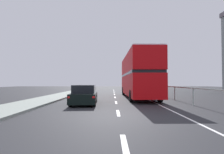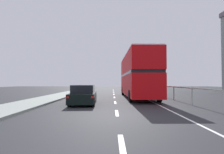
% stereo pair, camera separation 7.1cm
% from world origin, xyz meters
% --- Properties ---
extents(ground_plane, '(75.16, 120.00, 0.10)m').
position_xyz_m(ground_plane, '(0.00, 0.00, -0.05)').
color(ground_plane, '#26272B').
extents(lane_paint_markings, '(3.19, 46.00, 0.01)m').
position_xyz_m(lane_paint_markings, '(1.99, 8.61, 0.00)').
color(lane_paint_markings, silver).
rests_on(lane_paint_markings, ground).
extents(bridge_side_railing, '(0.10, 42.00, 1.23)m').
position_xyz_m(bridge_side_railing, '(5.30, 9.00, 0.99)').
color(bridge_side_railing, '#ABBBB2').
rests_on(bridge_side_railing, ground).
extents(double_decker_bus_red, '(2.73, 10.94, 4.42)m').
position_xyz_m(double_decker_bus_red, '(2.34, 9.58, 2.36)').
color(double_decker_bus_red, red).
rests_on(double_decker_bus_red, ground).
extents(hatchback_car_near, '(1.99, 4.51, 1.41)m').
position_xyz_m(hatchback_car_near, '(-2.37, 4.67, 0.67)').
color(hatchback_car_near, black).
rests_on(hatchback_car_near, ground).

